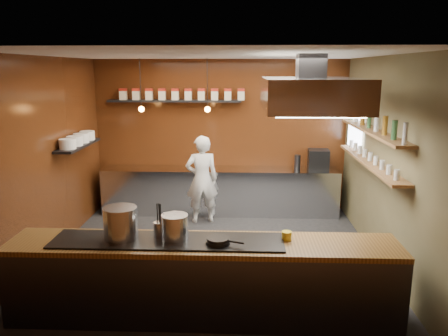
# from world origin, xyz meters

# --- Properties ---
(floor) EXTENTS (5.00, 5.00, 0.00)m
(floor) POSITION_xyz_m (0.00, 0.00, 0.00)
(floor) COLOR black
(floor) RESTS_ON ground
(back_wall) EXTENTS (5.00, 0.00, 5.00)m
(back_wall) POSITION_xyz_m (0.00, 2.50, 1.50)
(back_wall) COLOR #331809
(back_wall) RESTS_ON ground
(left_wall) EXTENTS (0.00, 5.00, 5.00)m
(left_wall) POSITION_xyz_m (-2.50, 0.00, 1.50)
(left_wall) COLOR #331809
(left_wall) RESTS_ON ground
(right_wall) EXTENTS (0.00, 5.00, 5.00)m
(right_wall) POSITION_xyz_m (2.50, 0.00, 1.50)
(right_wall) COLOR brown
(right_wall) RESTS_ON ground
(ceiling) EXTENTS (5.00, 5.00, 0.00)m
(ceiling) POSITION_xyz_m (0.00, 0.00, 3.00)
(ceiling) COLOR silver
(ceiling) RESTS_ON back_wall
(window_pane) EXTENTS (0.00, 1.00, 1.00)m
(window_pane) POSITION_xyz_m (2.45, 1.70, 1.90)
(window_pane) COLOR white
(window_pane) RESTS_ON right_wall
(prep_counter) EXTENTS (4.60, 0.65, 0.90)m
(prep_counter) POSITION_xyz_m (0.00, 2.17, 0.45)
(prep_counter) COLOR silver
(prep_counter) RESTS_ON floor
(pass_counter) EXTENTS (4.40, 0.72, 0.94)m
(pass_counter) POSITION_xyz_m (-0.00, -1.60, 0.47)
(pass_counter) COLOR #38383D
(pass_counter) RESTS_ON floor
(tin_shelf) EXTENTS (2.60, 0.26, 0.04)m
(tin_shelf) POSITION_xyz_m (-0.90, 2.36, 2.20)
(tin_shelf) COLOR black
(tin_shelf) RESTS_ON back_wall
(plate_shelf) EXTENTS (0.30, 1.40, 0.04)m
(plate_shelf) POSITION_xyz_m (-2.34, 1.00, 1.55)
(plate_shelf) COLOR black
(plate_shelf) RESTS_ON left_wall
(bottle_shelf_upper) EXTENTS (0.26, 2.80, 0.04)m
(bottle_shelf_upper) POSITION_xyz_m (2.34, 0.30, 1.92)
(bottle_shelf_upper) COLOR brown
(bottle_shelf_upper) RESTS_ON right_wall
(bottle_shelf_lower) EXTENTS (0.26, 2.80, 0.04)m
(bottle_shelf_lower) POSITION_xyz_m (2.34, 0.30, 1.45)
(bottle_shelf_lower) COLOR brown
(bottle_shelf_lower) RESTS_ON right_wall
(extractor_hood) EXTENTS (1.20, 2.00, 0.72)m
(extractor_hood) POSITION_xyz_m (1.30, -0.40, 2.51)
(extractor_hood) COLOR #38383D
(extractor_hood) RESTS_ON ceiling
(pendant_left) EXTENTS (0.10, 0.10, 0.95)m
(pendant_left) POSITION_xyz_m (-1.40, 1.70, 2.15)
(pendant_left) COLOR black
(pendant_left) RESTS_ON ceiling
(pendant_right) EXTENTS (0.10, 0.10, 0.95)m
(pendant_right) POSITION_xyz_m (-0.20, 1.70, 2.15)
(pendant_right) COLOR black
(pendant_right) RESTS_ON ceiling
(storage_tins) EXTENTS (2.43, 0.13, 0.22)m
(storage_tins) POSITION_xyz_m (-0.75, 2.36, 2.33)
(storage_tins) COLOR beige
(storage_tins) RESTS_ON tin_shelf
(plate_stacks) EXTENTS (0.26, 1.16, 0.16)m
(plate_stacks) POSITION_xyz_m (-2.34, 1.00, 1.65)
(plate_stacks) COLOR white
(plate_stacks) RESTS_ON plate_shelf
(bottles) EXTENTS (0.06, 2.66, 0.24)m
(bottles) POSITION_xyz_m (2.34, 0.30, 2.06)
(bottles) COLOR silver
(bottles) RESTS_ON bottle_shelf_upper
(wine_glasses) EXTENTS (0.07, 2.37, 0.13)m
(wine_glasses) POSITION_xyz_m (2.34, 0.30, 1.53)
(wine_glasses) COLOR silver
(wine_glasses) RESTS_ON bottle_shelf_lower
(stockpot_large) EXTENTS (0.45, 0.45, 0.37)m
(stockpot_large) POSITION_xyz_m (-0.93, -1.58, 1.12)
(stockpot_large) COLOR #B9BBC0
(stockpot_large) RESTS_ON pass_counter
(stockpot_small) EXTENTS (0.33, 0.33, 0.29)m
(stockpot_small) POSITION_xyz_m (-0.32, -1.57, 1.08)
(stockpot_small) COLOR silver
(stockpot_small) RESTS_ON pass_counter
(utensil_crock) EXTENTS (0.16, 0.16, 0.17)m
(utensil_crock) POSITION_xyz_m (-0.50, -1.51, 1.03)
(utensil_crock) COLOR #B7BABF
(utensil_crock) RESTS_ON pass_counter
(frying_pan) EXTENTS (0.42, 0.27, 0.07)m
(frying_pan) POSITION_xyz_m (0.18, -1.68, 0.97)
(frying_pan) COLOR black
(frying_pan) RESTS_ON pass_counter
(butter_jar) EXTENTS (0.15, 0.15, 0.10)m
(butter_jar) POSITION_xyz_m (0.94, -1.50, 0.97)
(butter_jar) COLOR gold
(butter_jar) RESTS_ON pass_counter
(espresso_machine) EXTENTS (0.41, 0.39, 0.39)m
(espresso_machine) POSITION_xyz_m (1.91, 2.19, 1.10)
(espresso_machine) COLOR black
(espresso_machine) RESTS_ON prep_counter
(chef) EXTENTS (0.67, 0.52, 1.64)m
(chef) POSITION_xyz_m (-0.31, 1.61, 0.82)
(chef) COLOR silver
(chef) RESTS_ON floor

